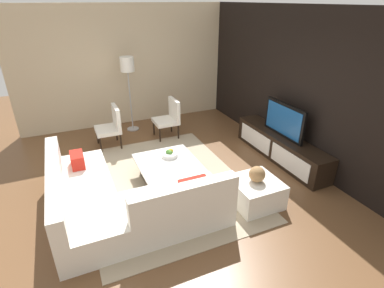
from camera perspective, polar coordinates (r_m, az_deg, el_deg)
The scene contains 14 objects.
ground_plane at distance 5.19m, azimuth -5.13°, elevation -7.85°, with size 14.00×14.00×0.00m, color brown.
feature_wall_back at distance 5.93m, azimuth 20.17°, elevation 9.98°, with size 6.40×0.12×2.80m, color black.
side_wall_left at distance 7.61m, azimuth -12.25°, elevation 14.24°, with size 0.12×5.20×2.80m, color beige.
area_rug at distance 5.26m, azimuth -5.49°, elevation -7.24°, with size 3.42×2.59×0.01m, color tan.
media_console at distance 6.13m, azimuth 16.45°, elevation -0.56°, with size 2.32×0.46×0.50m.
television at distance 5.90m, azimuth 17.14°, elevation 4.38°, with size 1.05×0.06×0.64m.
sectional_couch at distance 4.47m, azimuth -14.05°, elevation -10.44°, with size 2.31×2.30×0.81m.
coffee_table at distance 5.18m, azimuth -4.53°, elevation -5.20°, with size 1.08×0.99×0.38m.
accent_chair_near at distance 6.54m, azimuth -15.06°, elevation 3.65°, with size 0.56×0.50×0.87m.
floor_lamp at distance 7.02m, azimuth -12.18°, elevation 13.75°, with size 0.31×0.31×1.73m.
ottoman at distance 4.75m, azimuth 11.92°, elevation -8.96°, with size 0.70×0.70×0.40m, color white.
fruit_bowl at distance 5.25m, azimuth -4.25°, elevation -1.91°, with size 0.28×0.28×0.13m.
accent_chair_far at distance 6.79m, azimuth -4.33°, elevation 5.33°, with size 0.54×0.51×0.87m.
decorative_ball at distance 4.58m, azimuth 12.29°, elevation -5.64°, with size 0.25×0.25×0.25m, color #997247.
Camera 1 is at (4.11, -1.31, 2.88)m, focal length 28.01 mm.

